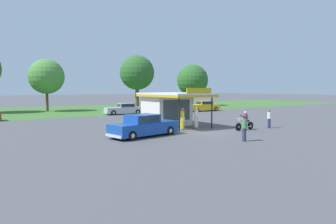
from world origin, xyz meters
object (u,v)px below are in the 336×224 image
object	(u,v)px
bystander_strolling_foreground	(269,118)
parked_car_second_row_spare	(163,108)
bystander_chatting_near_pumps	(244,128)
parked_car_back_row_centre_left	(124,109)
parked_car_back_row_centre_right	(203,106)
gas_pump_nearside	(182,120)
motorcycle_with_rider	(245,122)
featured_classic_sedan	(144,126)
gas_pump_offside	(196,118)

from	to	relation	value
bystander_strolling_foreground	parked_car_second_row_spare	bearing A→B (deg)	83.67
parked_car_second_row_spare	bystander_chatting_near_pumps	world-z (taller)	bystander_chatting_near_pumps
parked_car_second_row_spare	parked_car_back_row_centre_left	bearing A→B (deg)	179.04
parked_car_back_row_centre_right	parked_car_back_row_centre_left	distance (m)	12.75
gas_pump_nearside	motorcycle_with_rider	size ratio (longest dim) A/B	0.86
parked_car_back_row_centre_right	parked_car_back_row_centre_left	xyz separation A→B (m)	(-12.63, 1.73, -0.04)
featured_classic_sedan	bystander_chatting_near_pumps	bearing A→B (deg)	-52.13
parked_car_back_row_centre_right	bystander_chatting_near_pumps	xyz separation A→B (m)	(-15.62, -21.75, 0.19)
gas_pump_offside	featured_classic_sedan	bearing A→B (deg)	-168.63
parked_car_back_row_centre_left	motorcycle_with_rider	bearing A→B (deg)	-86.26
parked_car_second_row_spare	bystander_strolling_foreground	size ratio (longest dim) A/B	3.38
motorcycle_with_rider	parked_car_back_row_centre_right	xyz separation A→B (m)	(11.34, 18.08, 0.07)
motorcycle_with_rider	bystander_strolling_foreground	world-z (taller)	bystander_strolling_foreground
gas_pump_offside	parked_car_back_row_centre_right	size ratio (longest dim) A/B	0.34
motorcycle_with_rider	bystander_strolling_foreground	bearing A→B (deg)	-8.71
featured_classic_sedan	parked_car_second_row_spare	xyz separation A→B (m)	(13.57, 17.75, -0.08)
parked_car_second_row_spare	parked_car_back_row_centre_left	distance (m)	6.21
parked_car_back_row_centre_left	bystander_chatting_near_pumps	size ratio (longest dim) A/B	3.13
parked_car_back_row_centre_right	parked_car_second_row_spare	distance (m)	6.63
featured_classic_sedan	parked_car_second_row_spare	size ratio (longest dim) A/B	1.01
motorcycle_with_rider	featured_classic_sedan	bearing A→B (deg)	167.27
bystander_chatting_near_pumps	parked_car_back_row_centre_right	bearing A→B (deg)	54.32
motorcycle_with_rider	featured_classic_sedan	size ratio (longest dim) A/B	0.39
gas_pump_offside	bystander_chatting_near_pumps	size ratio (longest dim) A/B	1.12
motorcycle_with_rider	parked_car_second_row_spare	xyz separation A→B (m)	(4.91, 19.70, -0.00)
motorcycle_with_rider	gas_pump_offside	bearing A→B (deg)	129.92
parked_car_back_row_centre_right	bystander_strolling_foreground	xyz separation A→B (m)	(-8.66, -18.49, 0.14)
motorcycle_with_rider	bystander_strolling_foreground	distance (m)	2.72
gas_pump_nearside	bystander_chatting_near_pumps	xyz separation A→B (m)	(-0.10, -6.84, 0.07)
parked_car_back_row_centre_left	bystander_strolling_foreground	bearing A→B (deg)	-78.88
gas_pump_nearside	motorcycle_with_rider	world-z (taller)	gas_pump_nearside
gas_pump_nearside	parked_car_back_row_centre_left	bearing A→B (deg)	80.14
parked_car_back_row_centre_right	parked_car_second_row_spare	size ratio (longest dim) A/B	1.00
motorcycle_with_rider	parked_car_second_row_spare	world-z (taller)	motorcycle_with_rider
parked_car_second_row_spare	bystander_chatting_near_pumps	bearing A→B (deg)	-111.47
motorcycle_with_rider	parked_car_back_row_centre_left	world-z (taller)	motorcycle_with_rider
gas_pump_nearside	parked_car_back_row_centre_right	world-z (taller)	gas_pump_nearside
parked_car_back_row_centre_right	gas_pump_nearside	bearing A→B (deg)	-136.15
featured_classic_sedan	parked_car_back_row_centre_right	bearing A→B (deg)	38.87
gas_pump_nearside	bystander_strolling_foreground	bearing A→B (deg)	-27.51
bystander_chatting_near_pumps	parked_car_back_row_centre_left	bearing A→B (deg)	82.74
gas_pump_offside	featured_classic_sedan	world-z (taller)	gas_pump_offside
parked_car_back_row_centre_right	bystander_strolling_foreground	world-z (taller)	bystander_strolling_foreground
gas_pump_offside	bystander_strolling_foreground	xyz separation A→B (m)	(5.33, -3.58, -0.01)
parked_car_back_row_centre_left	bystander_chatting_near_pumps	world-z (taller)	bystander_chatting_near_pumps
featured_classic_sedan	parked_car_back_row_centre_right	distance (m)	25.69
motorcycle_with_rider	bystander_chatting_near_pumps	distance (m)	5.65
gas_pump_offside	parked_car_second_row_spare	xyz separation A→B (m)	(7.56, 16.54, -0.22)
featured_classic_sedan	parked_car_back_row_centre_left	distance (m)	19.31
parked_car_back_row_centre_left	bystander_strolling_foreground	size ratio (longest dim) A/B	3.24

